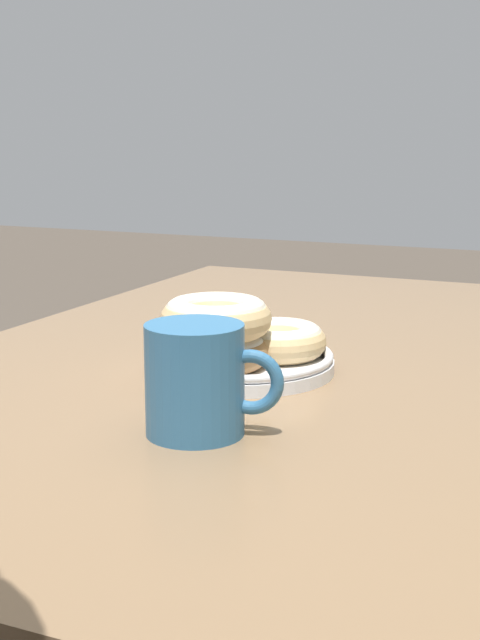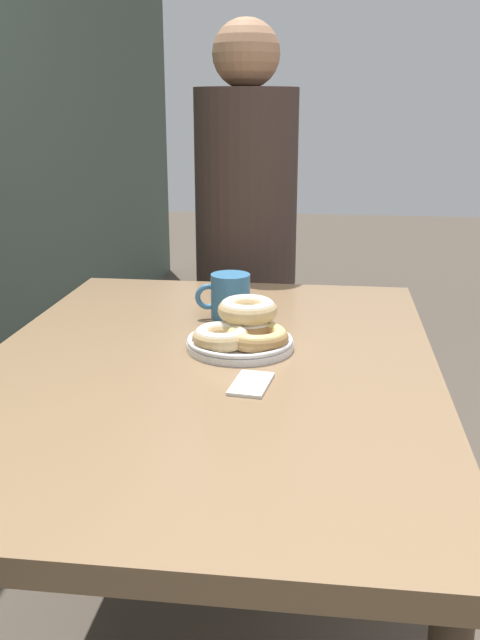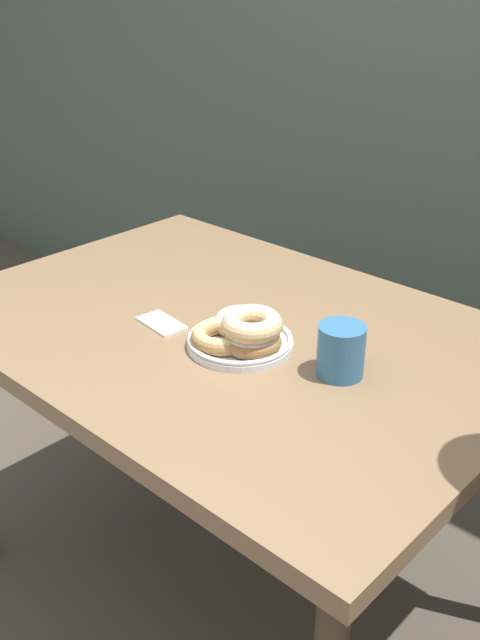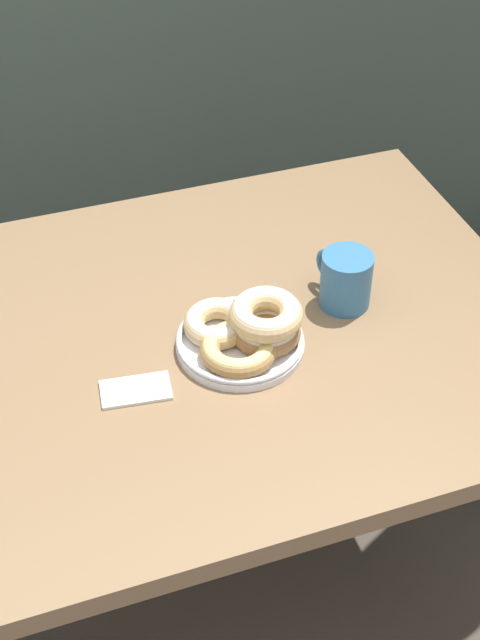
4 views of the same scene
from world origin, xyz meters
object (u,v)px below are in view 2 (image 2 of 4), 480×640
dining_table (207,399)px  napkin (251,384)px  coffee_mug (229,296)px  donut_plate (243,330)px  person_figure (246,261)px

dining_table → napkin: (-0.10, -0.10, 0.08)m
dining_table → coffee_mug: (0.30, -0.00, 0.13)m
dining_table → napkin: napkin is taller
donut_plate → napkin: 0.20m
donut_plate → person_figure: 0.82m
donut_plate → person_figure: size_ratio=0.16×
coffee_mug → dining_table: bearing=179.4°
dining_table → person_figure: size_ratio=0.85×
napkin → coffee_mug: bearing=13.3°
napkin → dining_table: bearing=43.4°
dining_table → person_figure: 0.91m
napkin → person_figure: bearing=7.3°
person_figure → coffee_mug: bearing=-176.8°
person_figure → napkin: person_figure is taller
person_figure → napkin: 1.02m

